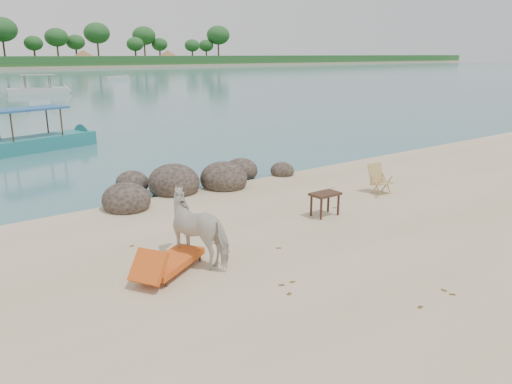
% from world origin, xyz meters
% --- Properties ---
extents(boulders, '(6.35, 2.97, 1.05)m').
position_xyz_m(boulders, '(0.77, 6.18, 0.21)').
color(boulders, black).
rests_on(boulders, ground).
extents(cow, '(1.14, 1.69, 1.31)m').
position_xyz_m(cow, '(-1.57, 1.60, 0.65)').
color(cow, beige).
rests_on(cow, ground).
extents(side_table, '(0.70, 0.45, 0.56)m').
position_xyz_m(side_table, '(2.14, 2.12, 0.28)').
color(side_table, black).
rests_on(side_table, ground).
extents(lounge_chair, '(1.81, 1.40, 0.52)m').
position_xyz_m(lounge_chair, '(-2.24, 1.50, 0.26)').
color(lounge_chair, orange).
rests_on(lounge_chair, ground).
extents(deck_chair, '(0.58, 0.62, 0.81)m').
position_xyz_m(deck_chair, '(4.79, 2.59, 0.40)').
color(deck_chair, tan).
rests_on(deck_chair, ground).
extents(boat_near, '(5.86, 2.68, 2.79)m').
position_xyz_m(boat_near, '(-1.16, 15.42, 1.40)').
color(boat_near, '#22777A').
rests_on(boat_near, water).
extents(boat_mid, '(6.29, 2.16, 3.00)m').
position_xyz_m(boat_mid, '(6.84, 46.02, 1.50)').
color(boat_mid, beige).
rests_on(boat_mid, water).
extents(boat_far, '(4.94, 2.61, 0.56)m').
position_xyz_m(boat_far, '(23.76, 68.36, 0.28)').
color(boat_far, '#B4B4B0').
rests_on(boat_far, water).
extents(dead_leaves, '(6.80, 5.95, 0.00)m').
position_xyz_m(dead_leaves, '(0.58, 0.71, 0.00)').
color(dead_leaves, brown).
rests_on(dead_leaves, ground).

